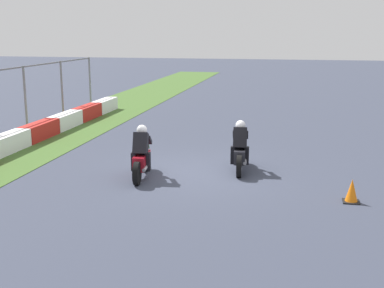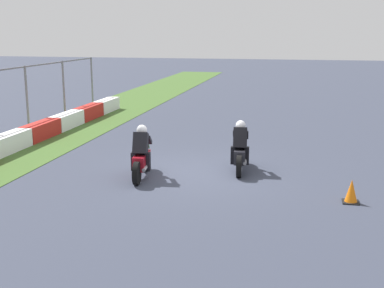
% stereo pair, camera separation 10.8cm
% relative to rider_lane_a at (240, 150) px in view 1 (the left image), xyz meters
% --- Properties ---
extents(ground_plane, '(120.00, 120.00, 0.00)m').
position_rel_rider_lane_a_xyz_m(ground_plane, '(-0.50, 1.20, -0.62)').
color(ground_plane, '#383E4F').
extents(rider_lane_a, '(2.04, 0.56, 1.51)m').
position_rel_rider_lane_a_xyz_m(rider_lane_a, '(0.00, 0.00, 0.00)').
color(rider_lane_a, black).
rests_on(rider_lane_a, ground_plane).
extents(rider_lane_b, '(2.04, 0.57, 1.51)m').
position_rel_rider_lane_a_xyz_m(rider_lane_b, '(-1.30, 2.65, 0.00)').
color(rider_lane_b, black).
rests_on(rider_lane_b, ground_plane).
extents(traffic_cone, '(0.40, 0.40, 0.58)m').
position_rel_rider_lane_a_xyz_m(traffic_cone, '(-2.29, -3.01, -0.35)').
color(traffic_cone, black).
rests_on(traffic_cone, ground_plane).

